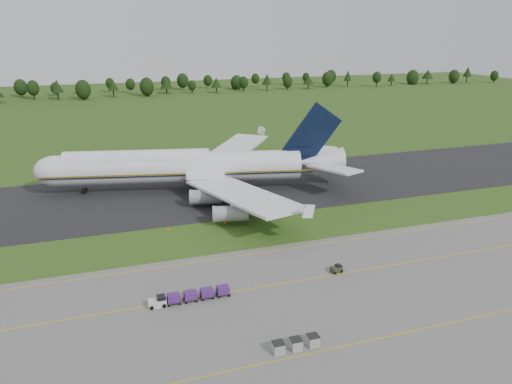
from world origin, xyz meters
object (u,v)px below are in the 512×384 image
object	(u,v)px
uld_row	(296,344)
edge_markers	(225,223)
baggage_train	(188,296)
aircraft	(186,166)
utility_cart	(336,269)

from	to	relation	value
uld_row	edge_markers	xyz separation A→B (m)	(2.74, 44.30, -0.53)
baggage_train	edge_markers	world-z (taller)	baggage_train
aircraft	uld_row	xyz separation A→B (m)	(0.45, -69.46, -5.42)
utility_cart	uld_row	distance (m)	22.70
aircraft	utility_cart	distance (m)	54.65
aircraft	edge_markers	bearing A→B (deg)	-82.78
utility_cart	edge_markers	size ratio (longest dim) A/B	0.08
aircraft	edge_markers	xyz separation A→B (m)	(3.19, -25.16, -5.95)
baggage_train	uld_row	distance (m)	19.26
uld_row	edge_markers	bearing A→B (deg)	86.46
utility_cart	edge_markers	distance (m)	29.57
utility_cart	uld_row	size ratio (longest dim) A/B	0.32
baggage_train	uld_row	xyz separation A→B (m)	(10.68, -16.03, -0.06)
aircraft	utility_cart	size ratio (longest dim) A/B	38.96
aircraft	edge_markers	distance (m)	26.05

